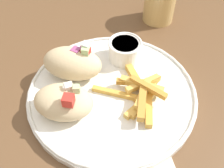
# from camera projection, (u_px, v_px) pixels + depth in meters

# --- Properties ---
(table) EXTENTS (1.11, 1.11, 0.76)m
(table) POSITION_uv_depth(u_px,v_px,m) (96.00, 117.00, 0.58)
(table) COLOR brown
(table) RESTS_ON ground_plane
(plate) EXTENTS (0.31, 0.31, 0.02)m
(plate) POSITION_uv_depth(u_px,v_px,m) (112.00, 93.00, 0.49)
(plate) COLOR white
(plate) RESTS_ON table
(pita_sandwich_near) EXTENTS (0.11, 0.09, 0.06)m
(pita_sandwich_near) POSITION_uv_depth(u_px,v_px,m) (64.00, 101.00, 0.44)
(pita_sandwich_near) COLOR beige
(pita_sandwich_near) RESTS_ON plate
(pita_sandwich_far) EXTENTS (0.13, 0.09, 0.07)m
(pita_sandwich_far) POSITION_uv_depth(u_px,v_px,m) (73.00, 63.00, 0.49)
(pita_sandwich_far) COLOR beige
(pita_sandwich_far) RESTS_ON plate
(fries_pile) EXTENTS (0.13, 0.15, 0.03)m
(fries_pile) POSITION_uv_depth(u_px,v_px,m) (141.00, 92.00, 0.47)
(fries_pile) COLOR gold
(fries_pile) RESTS_ON plate
(sauce_ramekin) EXTENTS (0.07, 0.07, 0.04)m
(sauce_ramekin) POSITION_uv_depth(u_px,v_px,m) (125.00, 49.00, 0.53)
(sauce_ramekin) COLOR white
(sauce_ramekin) RESTS_ON plate
(water_glass) EXTENTS (0.08, 0.08, 0.09)m
(water_glass) POSITION_uv_depth(u_px,v_px,m) (159.00, 4.00, 0.63)
(water_glass) COLOR tan
(water_glass) RESTS_ON table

